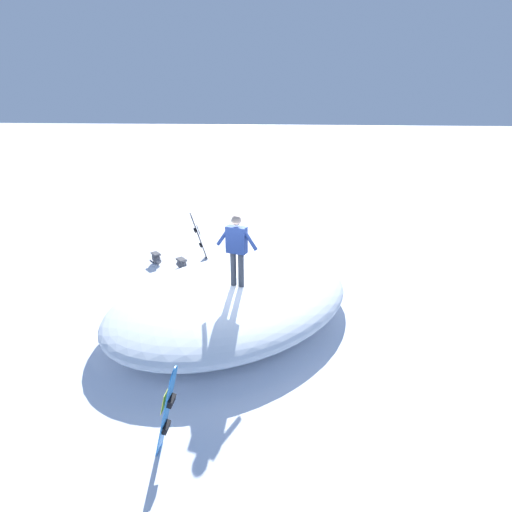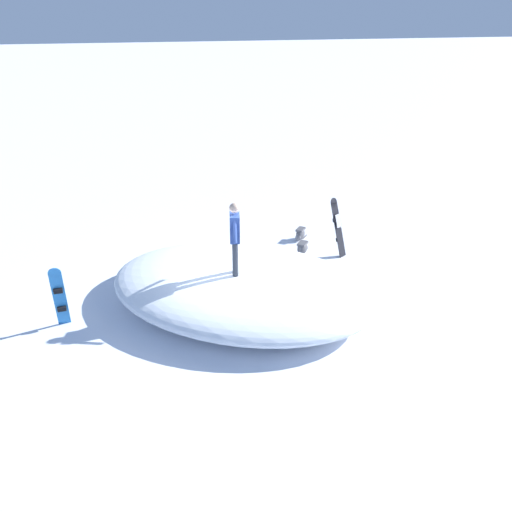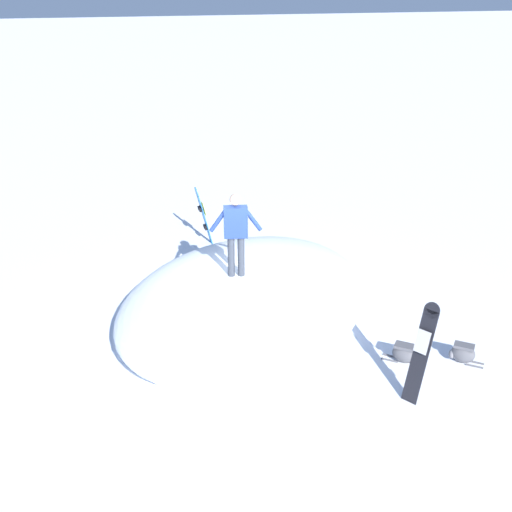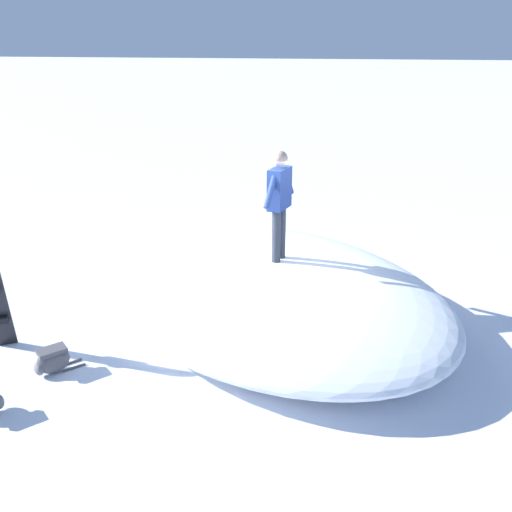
% 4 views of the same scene
% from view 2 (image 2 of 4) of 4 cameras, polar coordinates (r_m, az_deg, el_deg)
% --- Properties ---
extents(ground, '(240.00, 240.00, 0.00)m').
position_cam_2_polar(ground, '(12.95, -2.12, -5.14)').
color(ground, white).
extents(snow_mound, '(7.76, 8.03, 0.90)m').
position_cam_2_polar(snow_mound, '(12.75, -1.61, -3.33)').
color(snow_mound, white).
rests_on(snow_mound, ground).
extents(snowboarder_standing, '(1.04, 0.33, 1.74)m').
position_cam_2_polar(snowboarder_standing, '(11.96, -2.30, 2.41)').
color(snowboarder_standing, '#333842').
rests_on(snowboarder_standing, snow_mound).
extents(snowboard_primary_upright, '(0.57, 0.48, 1.68)m').
position_cam_2_polar(snowboard_primary_upright, '(15.36, 8.79, 3.17)').
color(snowboard_primary_upright, black).
rests_on(snowboard_primary_upright, ground).
extents(snowboard_secondary_upright, '(0.41, 0.28, 1.58)m').
position_cam_2_polar(snowboard_secondary_upright, '(12.37, -20.43, -4.06)').
color(snowboard_secondary_upright, '#2672BF').
rests_on(snowboard_secondary_upright, ground).
extents(backpack_near, '(0.59, 0.55, 0.37)m').
position_cam_2_polar(backpack_near, '(16.49, 4.79, 2.39)').
color(backpack_near, '#4C4C51').
rests_on(backpack_near, ground).
extents(backpack_far, '(0.61, 0.58, 0.36)m').
position_cam_2_polar(backpack_far, '(15.53, 5.03, 0.89)').
color(backpack_far, '#4C4C51').
rests_on(backpack_far, ground).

